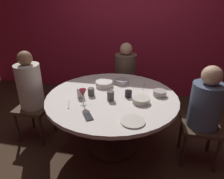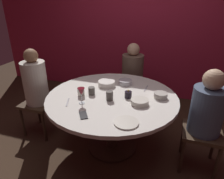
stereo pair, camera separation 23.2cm
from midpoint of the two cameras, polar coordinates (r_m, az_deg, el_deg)
ground_plane at (r=2.75m, az=-2.50°, el=-15.51°), size 8.00×8.00×0.00m
back_wall at (r=3.86m, az=3.97°, el=17.51°), size 6.00×0.10×2.60m
dining_table at (r=2.41m, az=-2.76°, el=-4.57°), size 1.50×1.50×0.72m
seated_diner_left at (r=2.78m, az=-24.00°, el=0.40°), size 0.40×0.40×1.19m
seated_diner_back at (r=3.29m, az=1.77°, el=5.54°), size 0.40×0.40×1.12m
seated_diner_right at (r=2.33m, az=21.92°, el=-4.25°), size 0.40×0.40×1.15m
candle_holder at (r=2.31m, az=1.72°, el=-1.26°), size 0.08×0.08×0.10m
wine_glass at (r=2.14m, az=-11.16°, el=-1.23°), size 0.08×0.08×0.18m
dinner_plate at (r=1.88m, az=2.23°, el=-8.92°), size 0.23×0.23×0.01m
cell_phone at (r=1.98m, az=-10.01°, el=-7.52°), size 0.14×0.16×0.01m
bowl_serving_large at (r=2.66m, az=0.37°, el=2.16°), size 0.17×0.17×0.06m
bowl_salad_center at (r=2.60m, az=-4.76°, el=1.54°), size 0.22×0.22×0.06m
bowl_small_white at (r=2.20m, az=5.07°, el=-3.07°), size 0.19×0.19×0.05m
bowl_sauce_side at (r=2.38m, az=10.39°, el=-1.06°), size 0.15×0.15×0.06m
cup_near_candle at (r=2.23m, az=-3.35°, el=-1.80°), size 0.08×0.08×0.11m
cup_by_left_diner at (r=2.34m, az=-11.51°, el=-0.94°), size 0.08×0.08×0.11m
cup_by_right_diner at (r=2.37m, az=-8.61°, el=-0.69°), size 0.08×0.08×0.09m
fork_near_plate at (r=2.59m, az=6.20°, el=0.70°), size 0.03×0.18×0.01m
knife_near_plate at (r=2.23m, az=-14.87°, el=-4.09°), size 0.08×0.17×0.01m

